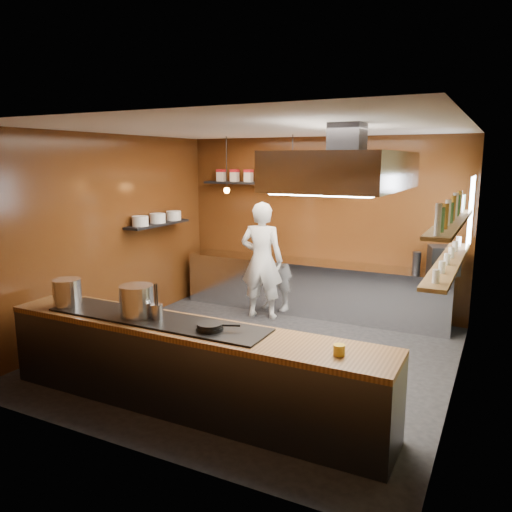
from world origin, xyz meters
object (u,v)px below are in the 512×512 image
Objects in this scene: chef at (262,260)px; stockpot_large at (67,292)px; espresso_machine at (444,260)px; stockpot_small at (137,301)px; extractor_hood at (346,170)px.

stockpot_large is at bearing 62.96° from chef.
stockpot_large is 5.38m from espresso_machine.
stockpot_large is at bearing -151.95° from espresso_machine.
chef is (-2.76, -0.66, -0.14)m from espresso_machine.
stockpot_large is 0.99m from stockpot_small.
espresso_machine is (0.79, 2.63, -1.39)m from extractor_hood.
chef is (-0.05, 3.20, -0.14)m from stockpot_small.
stockpot_large is at bearing -177.30° from stockpot_small.
espresso_machine is at bearing 54.93° from stockpot_small.
stockpot_small is at bearing -147.39° from extractor_hood.
stockpot_large is at bearing -156.34° from extractor_hood.
extractor_hood is 3.47m from stockpot_large.
chef reaches higher than stockpot_large.
chef reaches higher than stockpot_small.
extractor_hood is at bearing 123.98° from chef.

